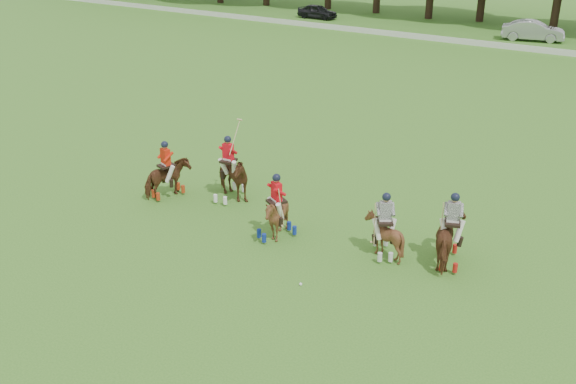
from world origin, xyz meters
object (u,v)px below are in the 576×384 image
Objects in this scene: polo_red_c at (277,216)px; polo_red_a at (167,178)px; car_mid at (533,31)px; polo_red_b at (229,176)px; car_left at (317,11)px; polo_stripe_b at (384,234)px; polo_stripe_a at (450,239)px; polo_ball at (301,284)px.

polo_red_a is at bearing 175.33° from polo_red_c.
polo_red_b is at bearing 165.06° from car_mid.
car_left is 1.81× the size of polo_red_a.
car_mid is at bearing 98.33° from polo_stripe_b.
polo_red_b reaches higher than polo_red_a.
car_left is at bearing 76.49° from car_mid.
polo_red_b is at bearing 179.71° from polo_stripe_a.
polo_stripe_b is at bearing -161.03° from polo_stripe_a.
polo_stripe_b is (3.33, 0.88, -0.06)m from polo_red_c.
polo_ball is at bearing -130.68° from polo_stripe_a.
polo_red_c is at bearing -26.06° from polo_red_b.
polo_red_c is 3.44m from polo_stripe_b.
polo_red_a is (17.22, -38.49, 0.10)m from car_left.
polo_stripe_b is at bearing 174.81° from car_mid.
polo_red_c is at bearing 169.78° from car_mid.
car_mid reaches higher than polo_ball.
polo_red_c is 3.03m from polo_ball.
polo_ball is (5.35, -3.51, -0.83)m from polo_red_b.
polo_red_a is at bearing 161.96° from polo_ball.
polo_red_a is (-2.91, -38.49, -0.02)m from car_mid.
car_mid is 38.59m from polo_red_a.
polo_stripe_a is at bearing 18.97° from polo_stripe_b.
polo_stripe_a reaches higher than polo_ball.
polo_stripe_a is 25.55× the size of polo_ball.
polo_red_b is (-0.93, -37.36, 0.09)m from car_mid.
car_left is 0.81× the size of car_mid.
polo_stripe_a is at bearing 6.02° from polo_red_a.
polo_red_b is (19.19, -37.36, 0.21)m from car_left.
polo_red_c reaches higher than car_mid.
car_mid reaches higher than car_left.
polo_stripe_a is at bearing -0.29° from polo_red_b.
car_left is 42.16m from polo_red_a.
polo_red_c is (5.14, -0.42, 0.02)m from polo_red_a.
polo_red_a is 2.28m from polo_red_b.
polo_stripe_a is (10.31, 1.09, 0.07)m from polo_red_a.
polo_ball is (-1.15, -2.84, -0.68)m from polo_stripe_b.
polo_stripe_a is at bearing -142.38° from car_left.
polo_red_c reaches higher than car_left.
car_mid is 38.97m from polo_red_c.
polo_red_c is at bearing -148.84° from car_left.
polo_stripe_b is (25.69, -38.03, 0.06)m from car_left.
car_mid is 2.16× the size of polo_red_c.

